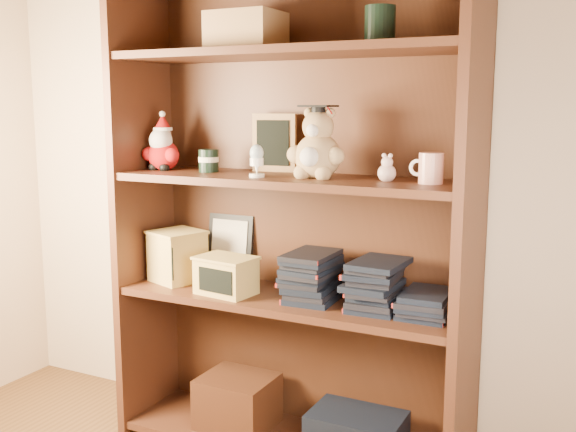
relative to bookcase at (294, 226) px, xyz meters
The scene contains 16 objects.
bookcase is the anchor object (origin of this frame).
shelf_lower 0.25m from the bookcase, 87.06° to the right, with size 1.14×0.33×0.02m.
shelf_upper 0.17m from the bookcase, 87.06° to the right, with size 1.14×0.33×0.02m.
santa_plush 0.55m from the bookcase, behind, with size 0.15×0.11×0.21m.
teachers_tin 0.37m from the bookcase, behind, with size 0.07×0.07×0.08m.
chalkboard_plaque 0.29m from the bookcase, 149.09° to the left, with size 0.15×0.09×0.20m.
egg_cup 0.27m from the bookcase, 119.20° to the right, with size 0.05×0.05×0.10m.
grad_teddy_bear 0.29m from the bookcase, 28.14° to the right, with size 0.19×0.17×0.23m.
pink_figurine 0.39m from the bookcase, ahead, with size 0.06×0.06×0.09m.
teacher_mug 0.52m from the bookcase, ahead, with size 0.10×0.07×0.09m.
certificate_frame 0.34m from the bookcase, 163.96° to the left, with size 0.18×0.05×0.23m.
treats_box 0.47m from the bookcase, behind, with size 0.21×0.21×0.18m.
pencils_box 0.28m from the bookcase, 149.39° to the right, with size 0.21×0.16×0.13m.
book_stack_left 0.18m from the bookcase, 30.01° to the right, with size 0.14×0.20×0.16m.
book_stack_mid 0.35m from the bookcase, ahead, with size 0.14×0.20×0.14m.
book_stack_right 0.51m from the bookcase, ahead, with size 0.14×0.20×0.08m.
Camera 1 is at (0.80, -0.62, 1.17)m, focal length 42.00 mm.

